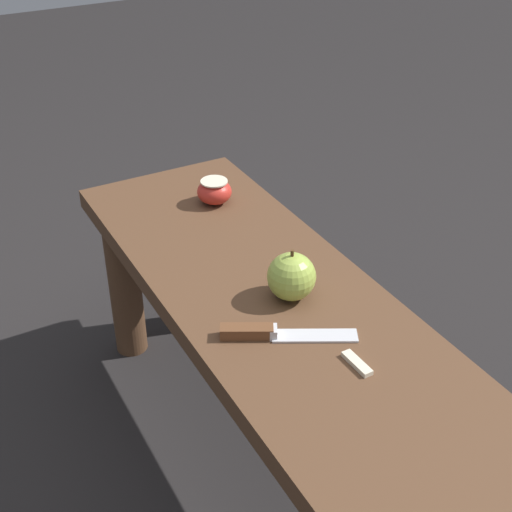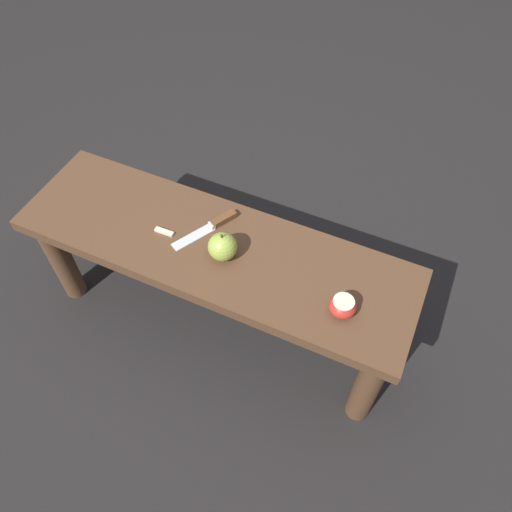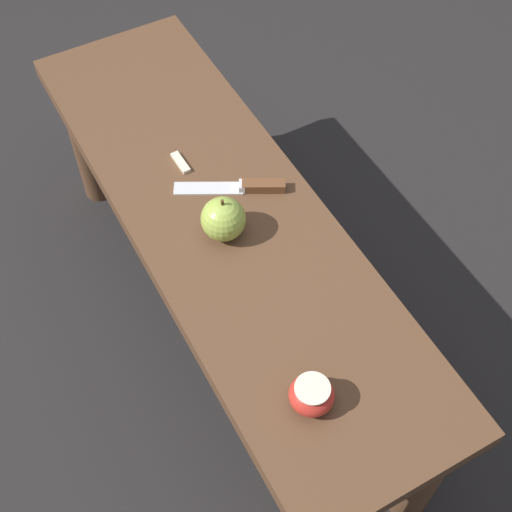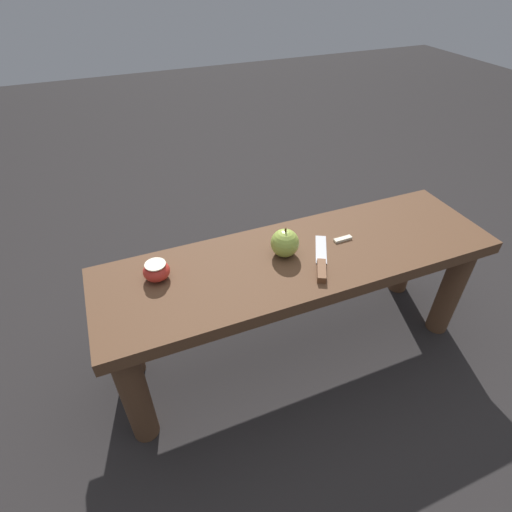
% 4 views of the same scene
% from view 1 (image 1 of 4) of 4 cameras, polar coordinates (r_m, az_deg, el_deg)
% --- Properties ---
extents(ground_plane, '(8.00, 8.00, 0.00)m').
position_cam_1_polar(ground_plane, '(1.49, 2.49, -17.79)').
color(ground_plane, black).
extents(wooden_bench, '(1.21, 0.36, 0.42)m').
position_cam_1_polar(wooden_bench, '(1.25, 2.85, -8.02)').
color(wooden_bench, brown).
rests_on(wooden_bench, ground_plane).
extents(knife, '(0.13, 0.21, 0.02)m').
position_cam_1_polar(knife, '(1.14, 0.97, -6.16)').
color(knife, silver).
rests_on(knife, wooden_bench).
extents(apple_whole, '(0.08, 0.08, 0.09)m').
position_cam_1_polar(apple_whole, '(1.21, 2.85, -1.66)').
color(apple_whole, '#9EB747').
rests_on(apple_whole, wooden_bench).
extents(apple_cut, '(0.07, 0.07, 0.05)m').
position_cam_1_polar(apple_cut, '(1.51, -3.35, 5.19)').
color(apple_cut, red).
rests_on(apple_cut, wooden_bench).
extents(apple_slice_near_knife, '(0.06, 0.02, 0.01)m').
position_cam_1_polar(apple_slice_near_knife, '(1.10, 8.08, -8.49)').
color(apple_slice_near_knife, beige).
rests_on(apple_slice_near_knife, wooden_bench).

